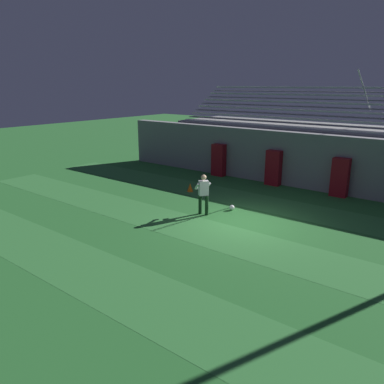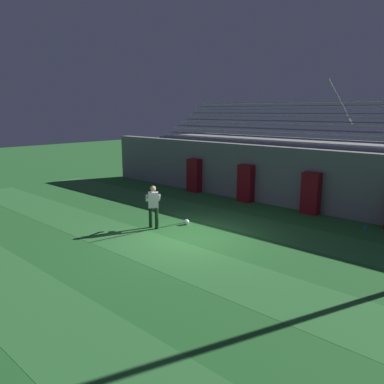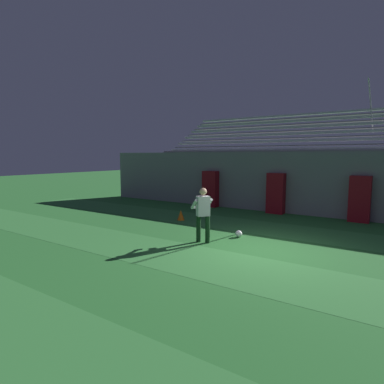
{
  "view_description": "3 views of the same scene",
  "coord_description": "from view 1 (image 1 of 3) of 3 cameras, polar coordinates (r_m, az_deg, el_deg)",
  "views": [
    {
      "loc": [
        6.69,
        -11.8,
        5.12
      ],
      "look_at": [
        -2.38,
        -0.14,
        0.87
      ],
      "focal_mm": 35.0,
      "sensor_mm": 36.0,
      "label": 1
    },
    {
      "loc": [
        8.6,
        -9.35,
        4.43
      ],
      "look_at": [
        -1.23,
        1.45,
        1.27
      ],
      "focal_mm": 35.0,
      "sensor_mm": 36.0,
      "label": 2
    },
    {
      "loc": [
        3.22,
        -8.18,
        2.64
      ],
      "look_at": [
        -2.59,
        0.43,
        1.45
      ],
      "focal_mm": 30.0,
      "sensor_mm": 36.0,
      "label": 3
    }
  ],
  "objects": [
    {
      "name": "ground_plane",
      "position": [
        14.5,
        7.82,
        -4.78
      ],
      "size": [
        80.0,
        80.0,
        0.0
      ],
      "primitive_type": "plane",
      "color": "#286B2D"
    },
    {
      "name": "padding_pillar_far_left",
      "position": [
        21.75,
        4.09,
        4.88
      ],
      "size": [
        0.78,
        0.44,
        1.84
      ],
      "primitive_type": "cube",
      "color": "maroon",
      "rests_on": "ground"
    },
    {
      "name": "padding_pillar_gate_right",
      "position": [
        18.91,
        21.63,
        2.07
      ],
      "size": [
        0.78,
        0.44,
        1.84
      ],
      "primitive_type": "cube",
      "color": "maroon",
      "rests_on": "ground"
    },
    {
      "name": "soccer_ball",
      "position": [
        15.92,
        6.09,
        -2.38
      ],
      "size": [
        0.22,
        0.22,
        0.22
      ],
      "primitive_type": "sphere",
      "color": "white",
      "rests_on": "ground"
    },
    {
      "name": "bleacher_stand",
      "position": [
        22.33,
        20.04,
        5.78
      ],
      "size": [
        18.0,
        4.75,
        5.83
      ],
      "color": "gray",
      "rests_on": "ground"
    },
    {
      "name": "traffic_cone",
      "position": [
        18.57,
        -0.29,
        0.72
      ],
      "size": [
        0.3,
        0.3,
        0.42
      ],
      "primitive_type": "cone",
      "color": "orange",
      "rests_on": "ground"
    },
    {
      "name": "back_wall",
      "position": [
        19.84,
        17.53,
        4.5
      ],
      "size": [
        24.0,
        0.6,
        2.8
      ],
      "primitive_type": "cube",
      "color": "gray",
      "rests_on": "ground"
    },
    {
      "name": "turf_stripe_mid",
      "position": [
        13.24,
        4.34,
        -6.72
      ],
      "size": [
        28.0,
        2.21,
        0.01
      ],
      "primitive_type": "cube",
      "color": "#337A38",
      "rests_on": "ground"
    },
    {
      "name": "padding_pillar_gate_left",
      "position": [
        20.08,
        12.31,
        3.61
      ],
      "size": [
        0.78,
        0.44,
        1.84
      ],
      "primitive_type": "cube",
      "color": "maroon",
      "rests_on": "ground"
    },
    {
      "name": "goalkeeper",
      "position": [
        15.09,
        1.75,
        0.03
      ],
      "size": [
        0.73,
        0.74,
        1.67
      ],
      "color": "#143319",
      "rests_on": "ground"
    },
    {
      "name": "turf_stripe_far",
      "position": [
        16.89,
        12.69,
        -1.99
      ],
      "size": [
        28.0,
        2.21,
        0.01
      ],
      "primitive_type": "cube",
      "color": "#337A38",
      "rests_on": "ground"
    },
    {
      "name": "turf_stripe_near",
      "position": [
        10.23,
        -9.99,
        -14.23
      ],
      "size": [
        28.0,
        2.21,
        0.01
      ],
      "primitive_type": "cube",
      "color": "#337A38",
      "rests_on": "ground"
    }
  ]
}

